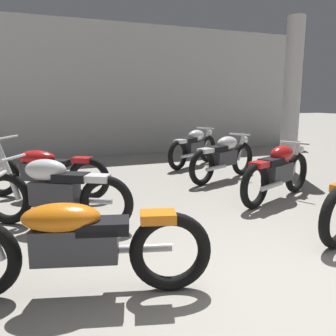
% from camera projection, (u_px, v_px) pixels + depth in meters
% --- Properties ---
extents(ground_plane, '(60.00, 60.00, 0.00)m').
position_uv_depth(ground_plane, '(294.00, 295.00, 2.83)').
color(ground_plane, gray).
extents(back_wall, '(13.27, 0.24, 3.60)m').
position_uv_depth(back_wall, '(99.00, 90.00, 9.60)').
color(back_wall, '#BCBAB7').
rests_on(back_wall, ground).
extents(support_pillar, '(0.36, 0.36, 3.20)m').
position_uv_depth(support_pillar, '(292.00, 97.00, 7.33)').
color(support_pillar, '#BCBAB7').
rests_on(support_pillar, ground).
extents(motorcycle_left_row_0, '(2.11, 0.86, 0.97)m').
position_uv_depth(motorcycle_left_row_0, '(74.00, 242.00, 2.76)').
color(motorcycle_left_row_0, black).
rests_on(motorcycle_left_row_0, ground).
extents(motorcycle_left_row_1, '(1.75, 1.11, 0.88)m').
position_uv_depth(motorcycle_left_row_1, '(54.00, 191.00, 4.27)').
color(motorcycle_left_row_1, black).
rests_on(motorcycle_left_row_1, ground).
extents(motorcycle_left_row_2, '(1.93, 1.20, 0.97)m').
position_uv_depth(motorcycle_left_row_2, '(43.00, 170.00, 5.54)').
color(motorcycle_left_row_2, black).
rests_on(motorcycle_left_row_2, ground).
extents(motorcycle_right_row_1, '(1.86, 0.87, 0.88)m').
position_uv_depth(motorcycle_right_row_1, '(278.00, 171.00, 5.45)').
color(motorcycle_right_row_1, black).
rests_on(motorcycle_right_row_1, ground).
extents(motorcycle_right_row_2, '(1.86, 0.86, 0.88)m').
position_uv_depth(motorcycle_right_row_2, '(224.00, 157.00, 6.81)').
color(motorcycle_right_row_2, black).
rests_on(motorcycle_right_row_2, ground).
extents(motorcycle_right_row_3, '(1.74, 1.12, 0.88)m').
position_uv_depth(motorcycle_right_row_3, '(194.00, 147.00, 8.26)').
color(motorcycle_right_row_3, black).
rests_on(motorcycle_right_row_3, ground).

